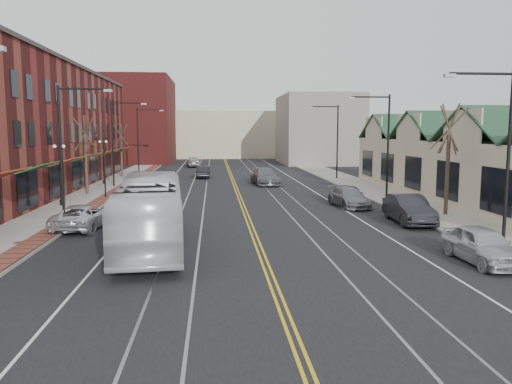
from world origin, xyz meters
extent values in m
plane|color=black|center=(0.00, 0.00, 0.00)|extent=(160.00, 160.00, 0.00)
cube|color=gray|center=(-12.00, 20.00, 0.07)|extent=(4.00, 120.00, 0.15)
cube|color=gray|center=(12.00, 20.00, 0.07)|extent=(4.00, 120.00, 0.15)
cube|color=maroon|center=(-19.00, 27.00, 5.50)|extent=(10.00, 50.00, 11.00)
cube|color=#C3B196|center=(18.00, 20.00, 2.30)|extent=(8.00, 36.00, 4.60)
cube|color=maroon|center=(-16.00, 70.00, 7.00)|extent=(14.00, 18.00, 14.00)
cube|color=#C3B196|center=(0.00, 85.00, 4.50)|extent=(22.00, 14.00, 9.00)
cube|color=slate|center=(15.00, 65.00, 5.50)|extent=(12.00, 16.00, 11.00)
cylinder|color=black|center=(-11.50, 16.00, 4.15)|extent=(0.16, 0.16, 8.00)
cylinder|color=black|center=(-10.00, 16.00, 7.95)|extent=(3.00, 0.12, 0.12)
cube|color=#999999|center=(-8.50, 16.00, 7.85)|extent=(0.50, 0.25, 0.15)
cylinder|color=black|center=(-11.50, 32.00, 4.15)|extent=(0.16, 0.16, 8.00)
cylinder|color=black|center=(-10.00, 32.00, 7.95)|extent=(3.00, 0.12, 0.12)
cube|color=#999999|center=(-8.50, 32.00, 7.85)|extent=(0.50, 0.25, 0.15)
cylinder|color=black|center=(-11.50, 48.00, 4.15)|extent=(0.16, 0.16, 8.00)
cylinder|color=black|center=(-10.00, 48.00, 7.95)|extent=(3.00, 0.12, 0.12)
cube|color=#999999|center=(-8.50, 48.00, 7.85)|extent=(0.50, 0.25, 0.15)
cylinder|color=black|center=(11.50, 6.00, 4.15)|extent=(0.16, 0.16, 8.00)
cylinder|color=black|center=(10.00, 6.00, 7.95)|extent=(3.00, 0.12, 0.12)
cube|color=#999999|center=(8.50, 6.00, 7.85)|extent=(0.50, 0.25, 0.15)
cylinder|color=black|center=(11.50, 22.00, 4.15)|extent=(0.16, 0.16, 8.00)
cylinder|color=black|center=(10.00, 22.00, 7.95)|extent=(3.00, 0.12, 0.12)
cube|color=#999999|center=(8.50, 22.00, 7.85)|extent=(0.50, 0.25, 0.15)
cylinder|color=black|center=(11.50, 38.00, 4.15)|extent=(0.16, 0.16, 8.00)
cylinder|color=black|center=(10.00, 38.00, 7.95)|extent=(3.00, 0.12, 0.12)
cube|color=#999999|center=(8.50, 38.00, 7.85)|extent=(0.50, 0.25, 0.15)
cylinder|color=black|center=(-12.80, 20.00, 0.35)|extent=(0.28, 0.28, 0.40)
cylinder|color=black|center=(-12.80, 20.00, 2.15)|extent=(0.14, 0.14, 4.00)
cube|color=black|center=(-12.80, 20.00, 4.15)|extent=(0.60, 0.06, 0.06)
sphere|color=white|center=(-13.10, 20.00, 4.30)|extent=(0.24, 0.24, 0.24)
sphere|color=white|center=(-12.50, 20.00, 4.30)|extent=(0.24, 0.24, 0.24)
cylinder|color=black|center=(-12.80, 34.00, 0.35)|extent=(0.28, 0.28, 0.40)
cylinder|color=black|center=(-12.80, 34.00, 2.15)|extent=(0.14, 0.14, 4.00)
cube|color=black|center=(-12.80, 34.00, 4.15)|extent=(0.60, 0.06, 0.06)
sphere|color=white|center=(-13.10, 34.00, 4.30)|extent=(0.24, 0.24, 0.24)
sphere|color=white|center=(-12.50, 34.00, 4.30)|extent=(0.24, 0.24, 0.24)
cylinder|color=#382B21|center=(-12.50, 26.00, 2.60)|extent=(0.24, 0.24, 4.90)
cylinder|color=#382B21|center=(-12.50, 26.00, 5.15)|extent=(0.58, 1.37, 2.90)
cylinder|color=#382B21|center=(-12.50, 26.00, 5.15)|extent=(1.60, 0.66, 2.78)
cylinder|color=#382B21|center=(-12.50, 26.00, 5.15)|extent=(0.53, 1.23, 2.96)
cylinder|color=#382B21|center=(-12.50, 26.00, 5.15)|extent=(1.69, 1.03, 2.64)
cylinder|color=#382B21|center=(-12.50, 26.00, 5.15)|extent=(1.78, 1.29, 2.48)
cylinder|color=#382B21|center=(-12.50, 42.00, 2.42)|extent=(0.24, 0.24, 4.55)
cylinder|color=#382B21|center=(-12.50, 42.00, 4.80)|extent=(0.55, 1.28, 2.69)
cylinder|color=#382B21|center=(-12.50, 42.00, 4.80)|extent=(1.49, 0.62, 2.58)
cylinder|color=#382B21|center=(-12.50, 42.00, 4.80)|extent=(0.50, 1.15, 2.75)
cylinder|color=#382B21|center=(-12.50, 42.00, 4.80)|extent=(1.57, 0.97, 2.45)
cylinder|color=#382B21|center=(-12.50, 42.00, 4.80)|extent=(1.66, 1.20, 2.30)
cylinder|color=#382B21|center=(12.50, 14.00, 2.78)|extent=(0.24, 0.24, 5.25)
cylinder|color=#382B21|center=(12.50, 14.00, 5.50)|extent=(0.61, 1.46, 3.10)
cylinder|color=#382B21|center=(12.50, 14.00, 5.50)|extent=(1.70, 0.70, 2.97)
cylinder|color=#382B21|center=(12.50, 14.00, 5.50)|extent=(0.56, 1.31, 3.17)
cylinder|color=#382B21|center=(12.50, 14.00, 5.50)|extent=(1.80, 1.10, 2.82)
cylinder|color=#382B21|center=(12.50, 14.00, 5.50)|extent=(1.90, 1.37, 2.65)
cylinder|color=#592D19|center=(-11.20, 8.00, 0.16)|extent=(0.60, 0.60, 0.02)
cylinder|color=black|center=(-10.60, 24.00, 1.75)|extent=(0.12, 0.12, 3.20)
imported|color=black|center=(-10.60, 24.00, 3.50)|extent=(0.18, 0.15, 0.90)
imported|color=silver|center=(-5.00, 7.31, 1.64)|extent=(3.69, 11.95, 3.28)
imported|color=silver|center=(-9.30, 11.89, 0.69)|extent=(2.63, 5.11, 1.38)
imported|color=#AFB1B7|center=(8.89, 3.21, 0.76)|extent=(1.87, 4.49, 1.52)
imported|color=black|center=(9.30, 12.01, 0.83)|extent=(1.99, 5.10, 1.66)
imported|color=slate|center=(7.50, 18.44, 0.69)|extent=(2.43, 4.91, 1.37)
imported|color=black|center=(8.06, 20.08, 0.67)|extent=(1.72, 4.01, 1.35)
imported|color=black|center=(-3.24, 41.05, 0.68)|extent=(1.55, 4.15, 1.35)
imported|color=slate|center=(3.05, 33.41, 0.82)|extent=(2.81, 5.87, 1.65)
imported|color=#9EA2A5|center=(-5.03, 58.10, 0.81)|extent=(2.33, 4.90, 1.62)
camera|label=1|loc=(-2.05, -15.92, 5.44)|focal=35.00mm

